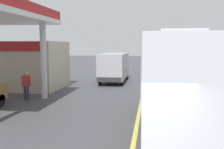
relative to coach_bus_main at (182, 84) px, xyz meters
The scene contains 6 objects.
ground 14.19m from the coach_bus_main, 96.61° to the left, with size 120.00×120.00×0.00m, color #424247.
lane_divider_stripe 9.29m from the coach_bus_main, 100.22° to the left, with size 0.16×50.00×0.01m, color #D8CC4C.
coach_bus_main is the anchor object (origin of this frame).
minibus_opposing_lane 13.76m from the coach_bus_main, 107.95° to the left, with size 2.04×6.13×2.44m.
pedestrian_near_pump 9.30m from the coach_bus_main, 151.37° to the left, with size 0.55×0.22×1.66m.
car_trailing_behind_bus 19.60m from the coach_bus_main, 89.67° to the left, with size 1.70×4.20×1.82m.
Camera 1 is at (0.51, -3.78, 3.09)m, focal length 42.96 mm.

